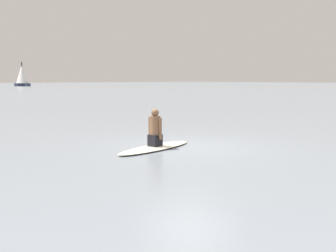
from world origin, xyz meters
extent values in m
plane|color=gray|center=(0.00, 0.00, 0.00)|extent=(400.00, 400.00, 0.00)
ellipsoid|color=silver|center=(0.96, -0.33, 0.04)|extent=(2.97, 1.33, 0.08)
cube|color=black|center=(0.96, -0.33, 0.24)|extent=(0.39, 0.34, 0.32)
cylinder|color=brown|center=(0.96, -0.33, 0.64)|extent=(0.35, 0.35, 0.53)
sphere|color=brown|center=(0.96, -0.33, 1.00)|extent=(0.21, 0.21, 0.21)
cylinder|color=brown|center=(0.92, -0.16, 0.57)|extent=(0.10, 0.10, 0.58)
cylinder|color=brown|center=(1.00, -0.51, 0.57)|extent=(0.10, 0.10, 0.58)
cube|color=#2D3851|center=(-35.92, -100.66, 0.39)|extent=(3.14, 4.46, 0.78)
cylinder|color=#4C4238|center=(-35.92, -100.66, 3.59)|extent=(0.35, 0.35, 5.62)
cone|color=white|center=(-35.92, -100.66, 3.26)|extent=(4.10, 4.10, 4.95)
camera|label=1|loc=(8.05, 8.26, 1.90)|focal=44.22mm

